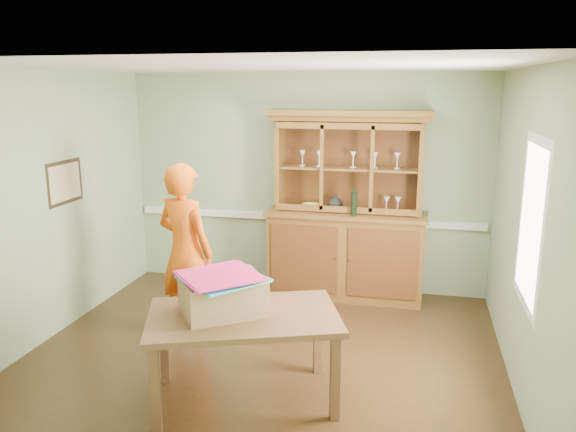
% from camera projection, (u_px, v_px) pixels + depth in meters
% --- Properties ---
extents(floor, '(4.50, 4.50, 0.00)m').
position_uv_depth(floor, '(264.00, 353.00, 5.45)').
color(floor, '#3F2814').
rests_on(floor, ground).
extents(ceiling, '(4.50, 4.50, 0.00)m').
position_uv_depth(ceiling, '(261.00, 66.00, 4.84)').
color(ceiling, white).
rests_on(ceiling, wall_back).
extents(wall_back, '(4.50, 0.00, 4.50)m').
position_uv_depth(wall_back, '(306.00, 183.00, 7.04)').
color(wall_back, '#8DA77D').
rests_on(wall_back, floor).
extents(wall_left, '(0.00, 4.00, 4.00)m').
position_uv_depth(wall_left, '(47.00, 207.00, 5.64)').
color(wall_left, '#8DA77D').
rests_on(wall_left, floor).
extents(wall_right, '(0.00, 4.00, 4.00)m').
position_uv_depth(wall_right, '(524.00, 233.00, 4.65)').
color(wall_right, '#8DA77D').
rests_on(wall_right, floor).
extents(wall_front, '(4.50, 0.00, 4.50)m').
position_uv_depth(wall_front, '(171.00, 296.00, 3.24)').
color(wall_front, '#8DA77D').
rests_on(wall_front, floor).
extents(chair_rail, '(4.41, 0.05, 0.08)m').
position_uv_depth(chair_rail, '(305.00, 218.00, 7.12)').
color(chair_rail, white).
rests_on(chair_rail, wall_back).
extents(framed_map, '(0.03, 0.60, 0.46)m').
position_uv_depth(framed_map, '(65.00, 182.00, 5.87)').
color(framed_map, '#2F2112').
rests_on(framed_map, wall_left).
extents(window_panel, '(0.03, 0.96, 1.36)m').
position_uv_depth(window_panel, '(530.00, 223.00, 4.33)').
color(window_panel, white).
rests_on(window_panel, wall_right).
extents(china_hutch, '(1.92, 0.64, 2.26)m').
position_uv_depth(china_hutch, '(346.00, 233.00, 6.80)').
color(china_hutch, brown).
rests_on(china_hutch, floor).
extents(dining_table, '(1.73, 1.38, 0.76)m').
position_uv_depth(dining_table, '(244.00, 324.00, 4.51)').
color(dining_table, brown).
rests_on(dining_table, floor).
extents(cardboard_box, '(0.80, 0.77, 0.29)m').
position_uv_depth(cardboard_box, '(223.00, 295.00, 4.49)').
color(cardboard_box, '#9C7050').
rests_on(cardboard_box, dining_table).
extents(kite_stack, '(0.80, 0.80, 0.04)m').
position_uv_depth(kite_stack, '(222.00, 277.00, 4.42)').
color(kite_stack, '#51D03D').
rests_on(kite_stack, cardboard_box).
extents(person, '(0.76, 0.62, 1.81)m').
position_uv_depth(person, '(185.00, 251.00, 5.68)').
color(person, '#FF6110').
rests_on(person, floor).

